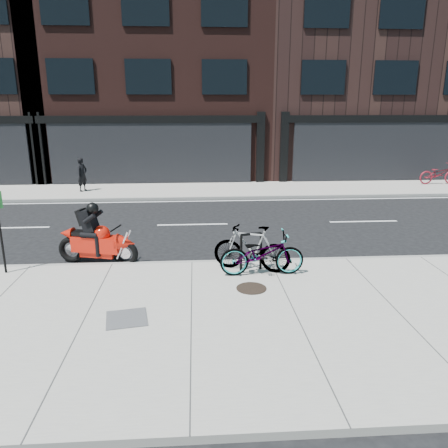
{
  "coord_description": "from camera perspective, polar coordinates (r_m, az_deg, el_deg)",
  "views": [
    {
      "loc": [
        0.12,
        -12.43,
        4.04
      ],
      "look_at": [
        0.87,
        -1.2,
        0.9
      ],
      "focal_mm": 35.0,
      "sensor_mm": 36.0,
      "label": 1
    }
  ],
  "objects": [
    {
      "name": "ground",
      "position": [
        13.07,
        -4.16,
        -2.46
      ],
      "size": [
        120.0,
        120.0,
        0.0
      ],
      "primitive_type": "plane",
      "color": "black",
      "rests_on": "ground"
    },
    {
      "name": "sidewalk_far",
      "position": [
        20.57,
        -4.09,
        4.42
      ],
      "size": [
        60.0,
        3.5,
        0.13
      ],
      "primitive_type": "cube",
      "color": "gray",
      "rests_on": "ground"
    },
    {
      "name": "bicycle_front",
      "position": [
        10.21,
        4.98,
        -3.88
      ],
      "size": [
        1.99,
        0.74,
        1.04
      ],
      "primitive_type": "imported",
      "rotation": [
        0.0,
        0.0,
        1.6
      ],
      "color": "gray",
      "rests_on": "sidewalk_near"
    },
    {
      "name": "sidewalk_near",
      "position": [
        8.43,
        -4.29,
        -12.62
      ],
      "size": [
        60.0,
        6.0,
        0.13
      ],
      "primitive_type": "cube",
      "color": "gray",
      "rests_on": "ground"
    },
    {
      "name": "utility_grate",
      "position": [
        8.56,
        -12.6,
        -11.95
      ],
      "size": [
        0.87,
        0.87,
        0.02
      ],
      "primitive_type": "cube",
      "rotation": [
        0.0,
        0.0,
        0.17
      ],
      "color": "#535355",
      "rests_on": "sidewalk_near"
    },
    {
      "name": "pedestrian",
      "position": [
        20.89,
        -18.03,
        6.17
      ],
      "size": [
        0.58,
        0.66,
        1.52
      ],
      "primitive_type": "imported",
      "rotation": [
        0.0,
        0.0,
        1.09
      ],
      "color": "black",
      "rests_on": "sidewalk_far"
    },
    {
      "name": "bike_rack",
      "position": [
        10.47,
        3.56,
        -3.17
      ],
      "size": [
        0.55,
        0.16,
        0.93
      ],
      "rotation": [
        0.0,
        0.0,
        0.19
      ],
      "color": "black",
      "rests_on": "sidewalk_near"
    },
    {
      "name": "building_mideast",
      "position": [
        28.77,
        17.29,
        19.35
      ],
      "size": [
        12.0,
        10.0,
        12.5
      ],
      "primitive_type": "cube",
      "color": "black",
      "rests_on": "ground"
    },
    {
      "name": "bicycle_far",
      "position": [
        24.14,
        26.26,
        5.91
      ],
      "size": [
        1.96,
        0.72,
        1.02
      ],
      "primitive_type": "imported",
      "rotation": [
        0.0,
        0.0,
        1.59
      ],
      "color": "maroon",
      "rests_on": "sidewalk_far"
    },
    {
      "name": "building_center",
      "position": [
        27.2,
        -8.92,
        22.21
      ],
      "size": [
        12.0,
        10.0,
        14.5
      ],
      "primitive_type": "cube",
      "color": "black",
      "rests_on": "ground"
    },
    {
      "name": "motorcycle",
      "position": [
        11.58,
        -15.85,
        -1.97
      ],
      "size": [
        2.16,
        0.93,
        1.64
      ],
      "rotation": [
        0.0,
        0.0,
        -0.25
      ],
      "color": "black",
      "rests_on": "ground"
    },
    {
      "name": "manhole_cover",
      "position": [
        9.62,
        3.6,
        -8.37
      ],
      "size": [
        0.75,
        0.75,
        0.02
      ],
      "primitive_type": "cylinder",
      "rotation": [
        0.0,
        0.0,
        -0.14
      ],
      "color": "black",
      "rests_on": "sidewalk_near"
    },
    {
      "name": "bicycle_rear",
      "position": [
        10.43,
        3.62,
        -3.17
      ],
      "size": [
        1.94,
        1.14,
        1.12
      ],
      "primitive_type": "imported",
      "rotation": [
        0.0,
        0.0,
        4.36
      ],
      "color": "gray",
      "rests_on": "sidewalk_near"
    }
  ]
}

